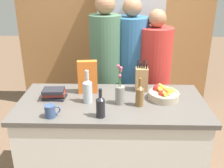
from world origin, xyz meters
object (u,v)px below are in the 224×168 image
at_px(cereal_box, 88,77).
at_px(bottle_wine, 140,95).
at_px(book_stack, 54,94).
at_px(person_in_red_tee, 154,75).
at_px(refrigerator, 129,49).
at_px(bottle_oil, 88,90).
at_px(flower_vase, 120,93).
at_px(person_at_sink, 106,67).
at_px(coffee_mug, 51,111).
at_px(knife_block, 141,79).
at_px(bottle_vinegar, 101,106).
at_px(fruit_bowl, 164,94).
at_px(person_in_blue, 131,67).

bearing_deg(cereal_box, bottle_wine, -29.34).
xyz_separation_m(book_stack, person_in_red_tee, (0.95, 0.67, -0.07)).
bearing_deg(refrigerator, book_stack, -116.73).
bearing_deg(bottle_oil, book_stack, 167.70).
bearing_deg(flower_vase, bottle_oil, 175.31).
height_order(bottle_oil, bottle_wine, bottle_oil).
bearing_deg(bottle_wine, person_at_sink, 112.17).
relative_size(bottle_wine, person_at_sink, 0.14).
bearing_deg(coffee_mug, cereal_box, 63.16).
bearing_deg(knife_block, bottle_vinegar, -124.12).
bearing_deg(bottle_vinegar, knife_block, 55.88).
relative_size(fruit_bowl, bottle_wine, 1.09).
distance_m(refrigerator, bottle_wine, 1.53).
relative_size(cereal_box, book_stack, 1.50).
relative_size(refrigerator, person_in_red_tee, 1.25).
bearing_deg(knife_block, person_in_blue, 97.97).
height_order(cereal_box, bottle_oil, cereal_box).
bearing_deg(bottle_oil, bottle_vinegar, -63.36).
distance_m(flower_vase, bottle_oil, 0.27).
relative_size(person_in_blue, person_in_red_tee, 1.07).
bearing_deg(flower_vase, refrigerator, 84.90).
bearing_deg(knife_block, fruit_bowl, -45.64).
height_order(bottle_oil, person_at_sink, person_at_sink).
height_order(flower_vase, bottle_wine, flower_vase).
height_order(bottle_vinegar, person_in_blue, person_in_blue).
xyz_separation_m(book_stack, bottle_vinegar, (0.43, -0.32, 0.05)).
bearing_deg(bottle_vinegar, person_in_blue, 75.62).
bearing_deg(person_in_blue, cereal_box, -130.35).
distance_m(refrigerator, person_in_red_tee, 0.79).
height_order(bottle_oil, person_in_red_tee, person_in_red_tee).
relative_size(flower_vase, bottle_wine, 1.42).
height_order(refrigerator, person_in_red_tee, refrigerator).
bearing_deg(knife_block, flower_vase, -125.15).
relative_size(flower_vase, bottle_vinegar, 1.49).
xyz_separation_m(bottle_wine, person_in_blue, (-0.04, 0.87, -0.05)).
xyz_separation_m(fruit_bowl, bottle_oil, (-0.65, -0.08, 0.07)).
bearing_deg(bottle_wine, coffee_mug, -163.27).
distance_m(coffee_mug, person_at_sink, 1.05).
xyz_separation_m(refrigerator, bottle_wine, (0.03, -1.53, 0.01)).
bearing_deg(flower_vase, bottle_vinegar, -122.78).
relative_size(bottle_vinegar, person_in_blue, 0.13).
bearing_deg(coffee_mug, flower_vase, 24.47).
bearing_deg(knife_block, refrigerator, 93.24).
xyz_separation_m(refrigerator, flower_vase, (-0.13, -1.49, 0.01)).
height_order(book_stack, person_at_sink, person_at_sink).
height_order(refrigerator, flower_vase, refrigerator).
bearing_deg(fruit_bowl, person_in_red_tee, 90.14).
bearing_deg(cereal_box, bottle_oil, -84.01).
distance_m(bottle_vinegar, person_in_blue, 1.10).
bearing_deg(bottle_oil, cereal_box, 95.99).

